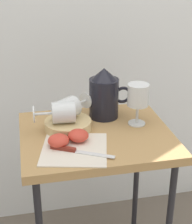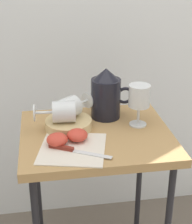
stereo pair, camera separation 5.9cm
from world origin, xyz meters
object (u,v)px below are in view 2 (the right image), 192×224
object	(u,v)px
basket_tray	(69,124)
apple_half_left	(57,140)
apple_half_right	(77,135)
knife	(70,149)
wine_glass_upright	(139,98)
wine_glass_tipped_near	(63,112)
table	(96,151)
wine_glass_tipped_far	(68,108)
pitcher	(106,98)

from	to	relation	value
basket_tray	apple_half_left	distance (m)	0.13
basket_tray	apple_half_left	bearing A→B (deg)	-111.97
apple_half_right	knife	world-z (taller)	apple_half_right
wine_glass_upright	wine_glass_tipped_near	bearing A→B (deg)	-179.53
table	wine_glass_tipped_near	size ratio (longest dim) A/B	4.75
wine_glass_tipped_far	knife	bearing A→B (deg)	-93.27
table	apple_half_right	distance (m)	0.13
apple_half_left	knife	distance (m)	0.06
wine_glass_tipped_near	wine_glass_tipped_far	world-z (taller)	same
knife	apple_half_right	bearing A→B (deg)	66.16
wine_glass_upright	wine_glass_tipped_far	world-z (taller)	wine_glass_upright
basket_tray	apple_half_right	size ratio (longest dim) A/B	2.39
apple_half_left	wine_glass_upright	bearing A→B (deg)	19.94
wine_glass_upright	apple_half_right	world-z (taller)	wine_glass_upright
pitcher	apple_half_left	distance (m)	0.29
table	basket_tray	bearing A→B (deg)	154.07
pitcher	apple_half_right	size ratio (longest dim) A/B	2.78
table	pitcher	world-z (taller)	pitcher
knife	table	bearing A→B (deg)	49.56
apple_half_right	wine_glass_tipped_far	bearing A→B (deg)	98.86
pitcher	basket_tray	bearing A→B (deg)	-151.96
wine_glass_upright	wine_glass_tipped_far	bearing A→B (deg)	173.15
wine_glass_tipped_near	wine_glass_tipped_far	bearing A→B (deg)	55.19
wine_glass_tipped_far	apple_half_left	xyz separation A→B (m)	(-0.05, -0.14, -0.05)
wine_glass_upright	apple_half_left	bearing A→B (deg)	-160.06
pitcher	wine_glass_tipped_far	world-z (taller)	pitcher
pitcher	wine_glass_tipped_near	bearing A→B (deg)	-152.07
table	apple_half_left	bearing A→B (deg)	-152.60
knife	basket_tray	bearing A→B (deg)	87.11
wine_glass_tipped_near	wine_glass_upright	bearing A→B (deg)	0.47
apple_half_right	knife	bearing A→B (deg)	-113.84
wine_glass_tipped_far	wine_glass_upright	bearing A→B (deg)	-6.85
wine_glass_upright	apple_half_left	xyz separation A→B (m)	(-0.30, -0.11, -0.08)
apple_half_left	knife	size ratio (longest dim) A/B	0.36
wine_glass_tipped_far	apple_half_left	size ratio (longest dim) A/B	2.22
pitcher	apple_half_right	distance (m)	0.23
pitcher	wine_glass_upright	size ratio (longest dim) A/B	1.25
pitcher	wine_glass_tipped_near	size ratio (longest dim) A/B	1.32
pitcher	wine_glass_tipped_far	distance (m)	0.16
wine_glass_tipped_near	apple_half_left	size ratio (longest dim) A/B	2.11
pitcher	knife	bearing A→B (deg)	-123.12
basket_tray	wine_glass_upright	size ratio (longest dim) A/B	1.08
table	wine_glass_tipped_far	world-z (taller)	wine_glass_tipped_far
wine_glass_tipped_far	apple_half_right	size ratio (longest dim) A/B	2.22
table	basket_tray	size ratio (longest dim) A/B	4.18
wine_glass_tipped_far	pitcher	bearing A→B (deg)	21.38
pitcher	wine_glass_tipped_near	world-z (taller)	pitcher
wine_glass_tipped_near	pitcher	bearing A→B (deg)	27.93
table	wine_glass_tipped_far	xyz separation A→B (m)	(-0.09, 0.07, 0.15)
basket_tray	wine_glass_tipped_far	xyz separation A→B (m)	(0.00, 0.02, 0.06)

